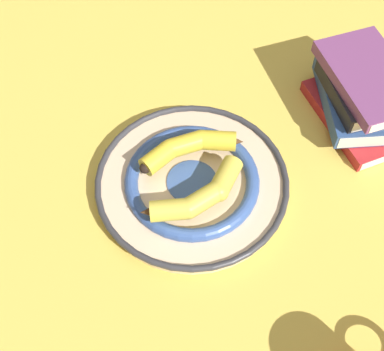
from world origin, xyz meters
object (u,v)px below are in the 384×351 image
decorative_bowl (192,183)px  book_stack (363,96)px  banana_a (198,196)px  banana_b (189,147)px

decorative_bowl → book_stack: bearing=38.9°
decorative_bowl → banana_a: (0.02, -0.04, 0.04)m
banana_a → banana_b: bearing=63.9°
banana_b → decorative_bowl: bearing=75.3°
banana_a → banana_b: 0.10m
decorative_bowl → banana_b: bearing=106.6°
decorative_bowl → banana_b: 0.06m
book_stack → banana_b: bearing=-84.4°
decorative_bowl → banana_b: banana_b is taller
banana_a → decorative_bowl: bearing=67.4°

